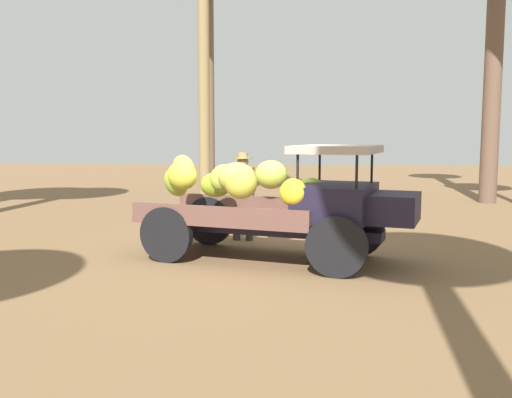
# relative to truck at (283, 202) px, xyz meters

# --- Properties ---
(ground_plane) EXTENTS (60.00, 60.00, 0.00)m
(ground_plane) POSITION_rel_truck_xyz_m (-0.30, 0.39, -0.98)
(ground_plane) COLOR brown
(truck) EXTENTS (4.66, 2.81, 1.89)m
(truck) POSITION_rel_truck_xyz_m (0.00, 0.00, 0.00)
(truck) COLOR black
(truck) RESTS_ON ground
(farmer) EXTENTS (0.52, 0.49, 1.72)m
(farmer) POSITION_rel_truck_xyz_m (-0.80, 1.78, -0.00)
(farmer) COLOR #443D41
(farmer) RESTS_ON ground
(wooden_crate) EXTENTS (0.59, 0.64, 0.40)m
(wooden_crate) POSITION_rel_truck_xyz_m (-2.26, 1.74, -0.78)
(wooden_crate) COLOR olive
(wooden_crate) RESTS_ON ground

